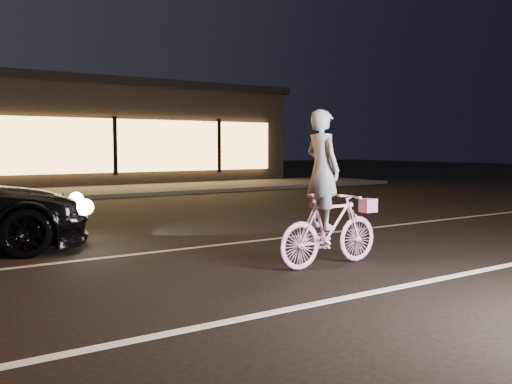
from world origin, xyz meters
TOP-DOWN VIEW (x-y plane):
  - ground at (0.00, 0.00)m, footprint 90.00×90.00m
  - lane_stripe_near at (0.00, -1.50)m, footprint 60.00×0.12m
  - lane_stripe_far at (0.00, 2.00)m, footprint 60.00×0.10m
  - cyclist at (1.82, -0.19)m, footprint 1.62×0.56m

SIDE VIEW (x-z plane):
  - ground at x=0.00m, z-range 0.00..0.00m
  - lane_stripe_near at x=0.00m, z-range 0.00..0.01m
  - lane_stripe_far at x=0.00m, z-range 0.00..0.01m
  - cyclist at x=1.82m, z-range -0.30..1.75m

